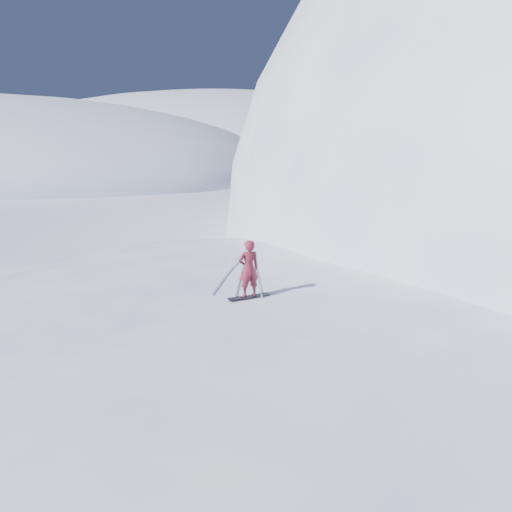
% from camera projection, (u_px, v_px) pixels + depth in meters
% --- Properties ---
extents(ground, '(400.00, 400.00, 0.00)m').
position_uv_depth(ground, '(264.00, 386.00, 13.96)').
color(ground, white).
rests_on(ground, ground).
extents(near_ridge, '(36.00, 28.00, 4.80)m').
position_uv_depth(near_ridge, '(309.00, 346.00, 16.55)').
color(near_ridge, white).
rests_on(near_ridge, ground).
extents(peak_shoulder, '(28.00, 24.00, 18.00)m').
position_uv_depth(peak_shoulder, '(474.00, 248.00, 30.48)').
color(peak_shoulder, white).
rests_on(peak_shoulder, ground).
extents(far_ridge_c, '(140.00, 90.00, 36.00)m').
position_uv_depth(far_ridge_c, '(208.00, 159.00, 126.08)').
color(far_ridge_c, white).
rests_on(far_ridge_c, ground).
extents(wind_bumps, '(16.00, 14.40, 1.00)m').
position_uv_depth(wind_bumps, '(262.00, 353.00, 16.07)').
color(wind_bumps, white).
rests_on(wind_bumps, ground).
extents(snowboard, '(1.28, 1.03, 0.02)m').
position_uv_depth(snowboard, '(249.00, 297.00, 14.65)').
color(snowboard, black).
rests_on(snowboard, near_ridge).
extents(snowboarder, '(0.81, 0.76, 1.85)m').
position_uv_depth(snowboarder, '(249.00, 269.00, 14.40)').
color(snowboarder, maroon).
rests_on(snowboarder, snowboard).
extents(vapor_plume, '(10.64, 8.51, 7.45)m').
position_uv_depth(vapor_plume, '(29.00, 187.00, 64.17)').
color(vapor_plume, white).
rests_on(vapor_plume, ground).
extents(board_tracks, '(2.14, 5.99, 0.04)m').
position_uv_depth(board_tracks, '(243.00, 268.00, 17.63)').
color(board_tracks, silver).
rests_on(board_tracks, ground).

